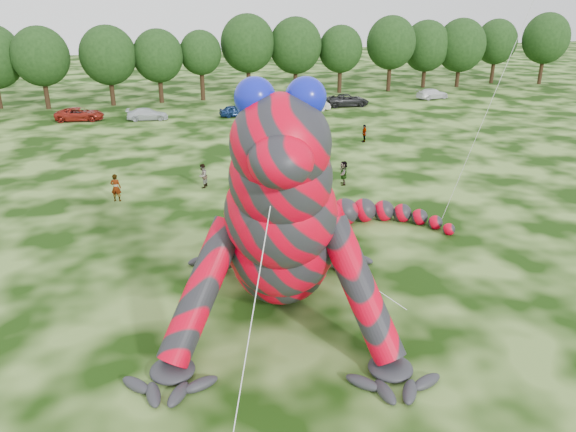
{
  "coord_description": "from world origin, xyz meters",
  "views": [
    {
      "loc": [
        -8.66,
        -15.77,
        13.08
      ],
      "look_at": [
        -2.37,
        5.95,
        4.0
      ],
      "focal_mm": 35.0,
      "sensor_mm": 36.0,
      "label": 1
    }
  ],
  "objects_px": {
    "tree_13": "(390,54)",
    "spectator_5": "(344,173)",
    "car_2": "(80,114)",
    "car_6": "(347,100)",
    "tree_11": "(296,56)",
    "tree_8": "(159,66)",
    "tree_9": "(201,65)",
    "tree_17": "(545,49)",
    "inflatable_gecko": "(280,181)",
    "tree_6": "(42,68)",
    "car_7": "(432,94)",
    "tree_14": "(426,54)",
    "car_5": "(311,104)",
    "spectator_3": "(364,133)",
    "spectator_0": "(116,188)",
    "tree_16": "(495,51)",
    "tree_12": "(340,59)",
    "spectator_1": "(203,176)",
    "tree_7": "(109,66)",
    "tree_15": "(460,53)",
    "car_4": "(236,111)",
    "car_3": "(147,114)"
  },
  "relations": [
    {
      "from": "tree_11",
      "to": "tree_17",
      "type": "relative_size",
      "value": 0.98
    },
    {
      "from": "tree_17",
      "to": "car_7",
      "type": "distance_m",
      "value": 23.47
    },
    {
      "from": "tree_7",
      "to": "tree_13",
      "type": "bearing_deg",
      "value": 0.5
    },
    {
      "from": "tree_6",
      "to": "car_5",
      "type": "height_order",
      "value": "tree_6"
    },
    {
      "from": "spectator_5",
      "to": "spectator_0",
      "type": "relative_size",
      "value": 0.94
    },
    {
      "from": "car_3",
      "to": "car_6",
      "type": "relative_size",
      "value": 0.83
    },
    {
      "from": "car_4",
      "to": "spectator_0",
      "type": "height_order",
      "value": "spectator_0"
    },
    {
      "from": "tree_6",
      "to": "tree_14",
      "type": "xyz_separation_m",
      "value": [
        51.02,
        2.04,
        -0.05
      ]
    },
    {
      "from": "inflatable_gecko",
      "to": "tree_17",
      "type": "height_order",
      "value": "inflatable_gecko"
    },
    {
      "from": "car_5",
      "to": "car_2",
      "type": "bearing_deg",
      "value": 94.49
    },
    {
      "from": "tree_16",
      "to": "car_2",
      "type": "distance_m",
      "value": 60.11
    },
    {
      "from": "car_2",
      "to": "tree_15",
      "type": "bearing_deg",
      "value": -71.66
    },
    {
      "from": "tree_9",
      "to": "car_3",
      "type": "bearing_deg",
      "value": -125.83
    },
    {
      "from": "tree_7",
      "to": "car_6",
      "type": "height_order",
      "value": "tree_7"
    },
    {
      "from": "tree_13",
      "to": "car_3",
      "type": "height_order",
      "value": "tree_13"
    },
    {
      "from": "tree_11",
      "to": "tree_14",
      "type": "distance_m",
      "value": 19.69
    },
    {
      "from": "inflatable_gecko",
      "to": "tree_6",
      "type": "bearing_deg",
      "value": 122.09
    },
    {
      "from": "tree_14",
      "to": "car_3",
      "type": "bearing_deg",
      "value": -163.49
    },
    {
      "from": "tree_11",
      "to": "car_2",
      "type": "height_order",
      "value": "tree_11"
    },
    {
      "from": "inflatable_gecko",
      "to": "tree_16",
      "type": "xyz_separation_m",
      "value": [
        47.88,
        52.42,
        -0.6
      ]
    },
    {
      "from": "car_5",
      "to": "spectator_5",
      "type": "bearing_deg",
      "value": 174.66
    },
    {
      "from": "tree_16",
      "to": "car_2",
      "type": "height_order",
      "value": "tree_16"
    },
    {
      "from": "tree_8",
      "to": "tree_17",
      "type": "height_order",
      "value": "tree_17"
    },
    {
      "from": "tree_14",
      "to": "car_5",
      "type": "bearing_deg",
      "value": -151.07
    },
    {
      "from": "inflatable_gecko",
      "to": "car_6",
      "type": "xyz_separation_m",
      "value": [
        19.84,
        41.27,
        -4.55
      ]
    },
    {
      "from": "tree_12",
      "to": "tree_17",
      "type": "distance_m",
      "value": 31.96
    },
    {
      "from": "tree_11",
      "to": "spectator_0",
      "type": "distance_m",
      "value": 43.99
    },
    {
      "from": "tree_12",
      "to": "tree_17",
      "type": "xyz_separation_m",
      "value": [
        31.94,
        -1.08,
        0.66
      ]
    },
    {
      "from": "tree_9",
      "to": "tree_11",
      "type": "relative_size",
      "value": 0.86
    },
    {
      "from": "tree_8",
      "to": "car_2",
      "type": "bearing_deg",
      "value": -138.07
    },
    {
      "from": "tree_15",
      "to": "tree_9",
      "type": "bearing_deg",
      "value": -179.35
    },
    {
      "from": "car_4",
      "to": "tree_17",
      "type": "bearing_deg",
      "value": -79.49
    },
    {
      "from": "car_2",
      "to": "car_6",
      "type": "relative_size",
      "value": 0.97
    },
    {
      "from": "tree_9",
      "to": "tree_13",
      "type": "height_order",
      "value": "tree_13"
    },
    {
      "from": "inflatable_gecko",
      "to": "tree_6",
      "type": "relative_size",
      "value": 2.23
    },
    {
      "from": "tree_7",
      "to": "inflatable_gecko",
      "type": "bearing_deg",
      "value": -81.28
    },
    {
      "from": "car_2",
      "to": "tree_9",
      "type": "bearing_deg",
      "value": -50.77
    },
    {
      "from": "tree_11",
      "to": "tree_16",
      "type": "bearing_deg",
      "value": 2.13
    },
    {
      "from": "inflatable_gecko",
      "to": "spectator_3",
      "type": "relative_size",
      "value": 12.87
    },
    {
      "from": "tree_7",
      "to": "car_2",
      "type": "bearing_deg",
      "value": -112.96
    },
    {
      "from": "tree_7",
      "to": "spectator_0",
      "type": "bearing_deg",
      "value": -89.64
    },
    {
      "from": "tree_6",
      "to": "car_7",
      "type": "height_order",
      "value": "tree_6"
    },
    {
      "from": "tree_13",
      "to": "spectator_5",
      "type": "height_order",
      "value": "tree_13"
    },
    {
      "from": "inflatable_gecko",
      "to": "spectator_5",
      "type": "relative_size",
      "value": 11.96
    },
    {
      "from": "spectator_3",
      "to": "spectator_0",
      "type": "xyz_separation_m",
      "value": [
        -22.22,
        -10.08,
        0.12
      ]
    },
    {
      "from": "tree_15",
      "to": "inflatable_gecko",
      "type": "bearing_deg",
      "value": -128.84
    },
    {
      "from": "tree_17",
      "to": "spectator_5",
      "type": "xyz_separation_m",
      "value": [
        -45.97,
        -36.3,
        -4.27
      ]
    },
    {
      "from": "tree_13",
      "to": "tree_8",
      "type": "bearing_deg",
      "value": -179.74
    },
    {
      "from": "tree_14",
      "to": "spectator_1",
      "type": "height_order",
      "value": "tree_14"
    },
    {
      "from": "car_4",
      "to": "spectator_3",
      "type": "distance_m",
      "value": 17.3
    }
  ]
}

